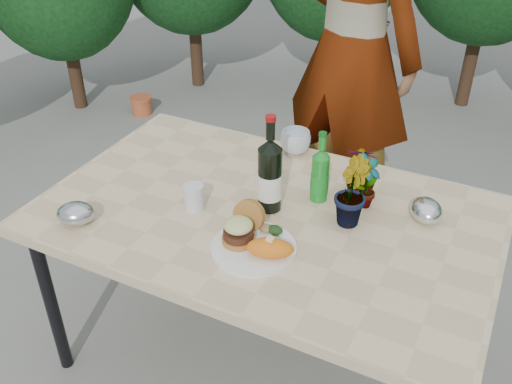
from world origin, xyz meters
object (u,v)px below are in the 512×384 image
at_px(dinner_plate, 254,248).
at_px(wine_bottle, 270,176).
at_px(patio_table, 266,224).
at_px(person, 351,52).

height_order(dinner_plate, wine_bottle, wine_bottle).
bearing_deg(patio_table, wine_bottle, 88.41).
height_order(patio_table, person, person).
bearing_deg(dinner_plate, patio_table, 105.26).
bearing_deg(wine_bottle, person, 95.58).
distance_m(dinner_plate, person, 1.30).
relative_size(patio_table, person, 0.81).
distance_m(patio_table, wine_bottle, 0.19).
distance_m(patio_table, person, 1.10).
bearing_deg(patio_table, person, 93.41).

